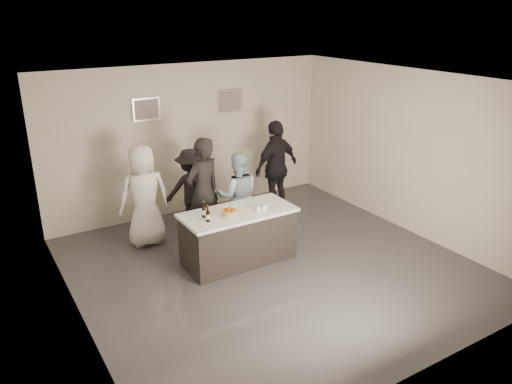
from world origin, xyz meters
TOP-DOWN VIEW (x-y plane):
  - floor at (0.00, 0.00)m, footprint 6.00×6.00m
  - ceiling at (0.00, 0.00)m, footprint 6.00×6.00m
  - wall_back at (0.00, 3.00)m, footprint 6.00×0.04m
  - wall_front at (0.00, -3.00)m, footprint 6.00×0.04m
  - wall_left at (-3.00, 0.00)m, footprint 0.04×6.00m
  - wall_right at (3.00, 0.00)m, footprint 0.04×6.00m
  - picture_left at (-0.90, 2.97)m, footprint 0.54×0.04m
  - picture_right at (0.90, 2.97)m, footprint 0.54×0.04m
  - bar_counter at (-0.36, 0.47)m, footprint 1.86×0.86m
  - cake at (-0.56, 0.39)m, footprint 0.25×0.25m
  - beer_bottle_a at (-0.94, 0.53)m, footprint 0.07×0.07m
  - beer_bottle_b at (-0.96, 0.35)m, footprint 0.07×0.07m
  - tumbler_cluster at (-0.01, 0.37)m, footprint 0.19×0.19m
  - candles at (-0.68, 0.17)m, footprint 0.24×0.08m
  - person_main_black at (-0.55, 1.36)m, footprint 0.81×0.64m
  - person_main_blue at (0.12, 1.32)m, footprint 0.95×0.86m
  - person_guest_left at (-1.43, 1.90)m, footprint 0.93×0.64m
  - person_guest_right at (1.37, 1.95)m, footprint 1.20×0.71m
  - person_guest_back at (-0.43, 2.12)m, footprint 1.13×0.84m

SIDE VIEW (x-z plane):
  - floor at x=0.00m, z-range 0.00..0.00m
  - bar_counter at x=-0.36m, z-range 0.00..0.90m
  - person_guest_back at x=-0.43m, z-range 0.00..1.56m
  - person_main_blue at x=0.12m, z-range 0.00..1.60m
  - candles at x=-0.68m, z-range 0.90..0.91m
  - person_guest_left at x=-1.43m, z-range 0.00..1.82m
  - cake at x=-0.56m, z-range 0.90..0.97m
  - tumbler_cluster at x=-0.01m, z-range 0.90..0.98m
  - person_guest_right at x=1.37m, z-range 0.00..1.92m
  - person_main_black at x=-0.55m, z-range 0.00..1.96m
  - beer_bottle_a at x=-0.94m, z-range 0.90..1.16m
  - beer_bottle_b at x=-0.96m, z-range 0.90..1.16m
  - wall_back at x=0.00m, z-range 0.00..3.00m
  - wall_front at x=0.00m, z-range 0.00..3.00m
  - wall_left at x=-3.00m, z-range 0.00..3.00m
  - wall_right at x=3.00m, z-range 0.00..3.00m
  - picture_left at x=-0.90m, z-range 1.98..2.42m
  - picture_right at x=0.90m, z-range 1.98..2.42m
  - ceiling at x=0.00m, z-range 3.00..3.00m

